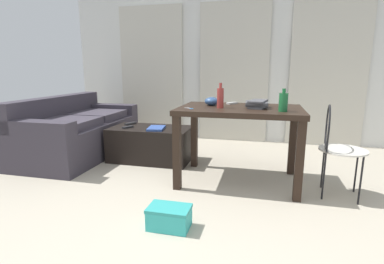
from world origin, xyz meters
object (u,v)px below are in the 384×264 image
(coffee_table, at_px, (151,144))
(tv_remote_secondary, at_px, (128,127))
(bowl, at_px, (212,101))
(tv_remote_on_table, at_px, (232,103))
(bottle_near, at_px, (283,102))
(wire_chair, at_px, (335,141))
(craft_table, at_px, (240,118))
(magazine, at_px, (156,128))
(tv_remote_primary, at_px, (131,123))
(scissors, at_px, (190,108))
(bottle_far, at_px, (220,98))
(book_stack, at_px, (257,104))
(couch, at_px, (78,132))
(shoebox, at_px, (169,217))

(coffee_table, xyz_separation_m, tv_remote_secondary, (-0.26, -0.09, 0.22))
(coffee_table, height_order, bowl, bowl)
(tv_remote_on_table, bearing_deg, bottle_near, -10.07)
(coffee_table, bearing_deg, wire_chair, -16.50)
(craft_table, relative_size, wire_chair, 1.44)
(tv_remote_on_table, xyz_separation_m, magazine, (-0.92, 0.11, -0.34))
(wire_chair, xyz_separation_m, tv_remote_primary, (-2.34, 0.73, -0.08))
(craft_table, distance_m, magazine, 1.12)
(wire_chair, relative_size, tv_remote_on_table, 5.85)
(tv_remote_on_table, xyz_separation_m, tv_remote_secondary, (-1.29, 0.09, -0.34))
(coffee_table, height_order, tv_remote_on_table, tv_remote_on_table)
(coffee_table, height_order, magazine, magazine)
(wire_chair, distance_m, scissors, 1.35)
(wire_chair, distance_m, bottle_far, 1.11)
(book_stack, distance_m, tv_remote_on_table, 0.38)
(tv_remote_primary, xyz_separation_m, tv_remote_secondary, (0.07, -0.23, -0.00))
(book_stack, bearing_deg, tv_remote_secondary, 167.02)
(book_stack, height_order, tv_remote_on_table, book_stack)
(couch, xyz_separation_m, craft_table, (2.18, -0.44, 0.34))
(couch, height_order, bottle_far, bottle_far)
(coffee_table, bearing_deg, book_stack, -19.24)
(bottle_near, distance_m, tv_remote_secondary, 1.93)
(bowl, distance_m, tv_remote_secondary, 1.20)
(couch, xyz_separation_m, shoebox, (1.78, -1.50, -0.23))
(couch, height_order, book_stack, book_stack)
(coffee_table, distance_m, book_stack, 1.50)
(bottle_far, height_order, scissors, bottle_far)
(bowl, xyz_separation_m, shoebox, (-0.10, -1.14, -0.73))
(book_stack, bearing_deg, bottle_near, -41.99)
(bowl, bearing_deg, wire_chair, -10.72)
(book_stack, height_order, tv_remote_secondary, book_stack)
(bottle_far, bearing_deg, tv_remote_on_table, 78.13)
(coffee_table, relative_size, scissors, 9.54)
(craft_table, relative_size, magazine, 4.17)
(bottle_far, xyz_separation_m, tv_remote_secondary, (-1.22, 0.45, -0.44))
(tv_remote_primary, bearing_deg, craft_table, 2.15)
(craft_table, bearing_deg, scissors, -155.33)
(craft_table, height_order, wire_chair, wire_chair)
(craft_table, distance_m, bottle_far, 0.30)
(bottle_far, xyz_separation_m, tv_remote_primary, (-1.29, 0.68, -0.43))
(book_stack, relative_size, shoebox, 0.99)
(bottle_far, relative_size, magazine, 0.84)
(bottle_near, bearing_deg, tv_remote_primary, 156.82)
(tv_remote_on_table, bearing_deg, bottle_far, -68.64)
(couch, relative_size, book_stack, 5.77)
(bottle_near, distance_m, bottle_far, 0.59)
(bottle_near, bearing_deg, coffee_table, 156.65)
(tv_remote_primary, distance_m, magazine, 0.49)
(wire_chair, height_order, book_stack, book_stack)
(couch, relative_size, tv_remote_secondary, 12.10)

